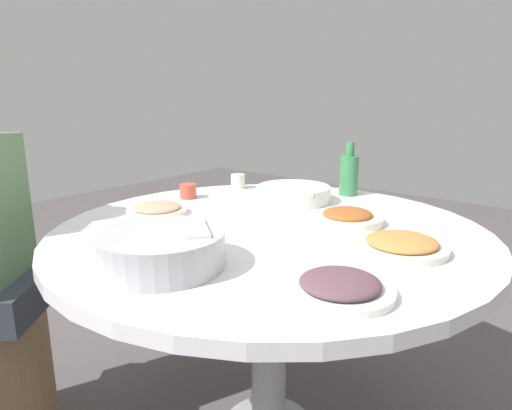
# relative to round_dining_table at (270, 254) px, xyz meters

# --- Properties ---
(round_dining_table) EXTENTS (1.35, 1.35, 0.76)m
(round_dining_table) POSITION_rel_round_dining_table_xyz_m (0.00, 0.00, 0.00)
(round_dining_table) COLOR #99999E
(round_dining_table) RESTS_ON ground
(rice_bowl) EXTENTS (0.31, 0.31, 0.10)m
(rice_bowl) POSITION_rel_round_dining_table_xyz_m (-0.43, 0.01, 0.13)
(rice_bowl) COLOR #B2B5BA
(rice_bowl) RESTS_ON round_dining_table
(soup_bowl) EXTENTS (0.28, 0.28, 0.06)m
(soup_bowl) POSITION_rel_round_dining_table_xyz_m (0.34, 0.14, 0.11)
(soup_bowl) COLOR white
(soup_bowl) RESTS_ON round_dining_table
(dish_eggplant) EXTENTS (0.23, 0.23, 0.05)m
(dish_eggplant) POSITION_rel_round_dining_table_xyz_m (-0.29, -0.41, 0.11)
(dish_eggplant) COLOR white
(dish_eggplant) RESTS_ON round_dining_table
(dish_stirfry) EXTENTS (0.23, 0.23, 0.05)m
(dish_stirfry) POSITION_rel_round_dining_table_xyz_m (0.20, -0.17, 0.11)
(dish_stirfry) COLOR #E8E9CA
(dish_stirfry) RESTS_ON round_dining_table
(dish_tofu_braise) EXTENTS (0.24, 0.24, 0.04)m
(dish_tofu_braise) POSITION_rel_round_dining_table_xyz_m (0.05, -0.41, 0.11)
(dish_tofu_braise) COLOR silver
(dish_tofu_braise) RESTS_ON round_dining_table
(dish_shrimp) EXTENTS (0.21, 0.21, 0.04)m
(dish_shrimp) POSITION_rel_round_dining_table_xyz_m (-0.11, 0.41, 0.10)
(dish_shrimp) COLOR #EEE7C8
(dish_shrimp) RESTS_ON round_dining_table
(green_bottle) EXTENTS (0.08, 0.08, 0.22)m
(green_bottle) POSITION_rel_round_dining_table_xyz_m (0.57, 0.03, 0.17)
(green_bottle) COLOR #367D4A
(green_bottle) RESTS_ON round_dining_table
(tea_cup_near) EXTENTS (0.07, 0.07, 0.06)m
(tea_cup_near) POSITION_rel_round_dining_table_xyz_m (0.12, 0.50, 0.12)
(tea_cup_near) COLOR #C54C3C
(tea_cup_near) RESTS_ON round_dining_table
(tea_cup_far) EXTENTS (0.06, 0.06, 0.06)m
(tea_cup_far) POSITION_rel_round_dining_table_xyz_m (0.38, 0.46, 0.12)
(tea_cup_far) COLOR silver
(tea_cup_far) RESTS_ON round_dining_table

